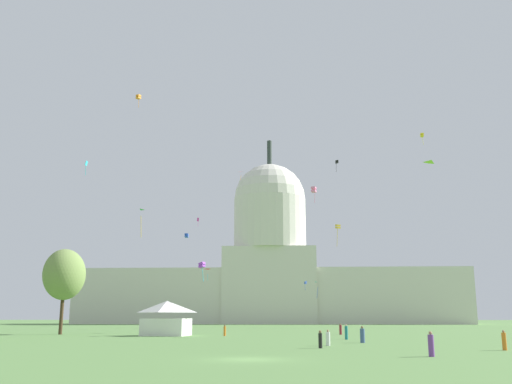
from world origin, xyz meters
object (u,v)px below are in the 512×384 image
person_teal_deep_crowd (346,333)px  kite_magenta_mid (198,220)px  kite_pink_high (240,173)px  person_white_front_right (328,339)px  person_purple_edge_east (431,345)px  person_orange_near_tent (504,341)px  kite_pink_mid (314,190)px  kite_turquoise_low (318,285)px  kite_cyan_mid (86,165)px  person_maroon_back_left (341,329)px  kite_red_low (208,271)px  kite_green_low (144,214)px  kite_blue_mid (187,236)px  kite_blue_low (305,283)px  kite_gold_mid (338,227)px  kite_lime_mid (432,162)px  person_black_near_tree_west (320,340)px  person_denim_mid_left (362,335)px  kite_black_high (337,162)px  event_tent (167,318)px  kite_yellow_high (422,135)px  person_orange_mid_center (225,331)px  capitol_building (270,269)px  kite_violet_low (202,265)px  kite_orange_high (138,97)px

person_teal_deep_crowd → kite_magenta_mid: (-36.72, 113.20, 32.84)m
kite_magenta_mid → kite_pink_high: size_ratio=1.34×
person_white_front_right → person_purple_edge_east: bearing=132.0°
person_orange_near_tent → kite_pink_mid: kite_pink_mid is taller
kite_pink_mid → kite_turquoise_low: (2.49, 43.79, -14.93)m
kite_cyan_mid → kite_pink_high: bearing=32.7°
person_maroon_back_left → kite_red_low: 58.57m
kite_green_low → kite_cyan_mid: size_ratio=1.36×
kite_blue_mid → kite_blue_low: 43.52m
kite_gold_mid → person_white_front_right: bearing=-128.7°
person_white_front_right → kite_lime_mid: bearing=-103.0°
kite_pink_mid → kite_pink_high: 55.40m
person_white_front_right → kite_blue_low: size_ratio=0.52×
kite_cyan_mid → kite_blue_low: size_ratio=0.94×
person_purple_edge_east → person_black_near_tree_west: (-7.08, 10.11, -0.07)m
person_maroon_back_left → person_denim_mid_left: bearing=-132.3°
kite_black_high → event_tent: bearing=154.0°
person_teal_deep_crowd → kite_yellow_high: 98.42m
person_orange_mid_center → person_black_near_tree_west: 32.64m
person_denim_mid_left → kite_pink_high: bearing=-72.5°
kite_blue_mid → kite_pink_high: 24.16m
person_purple_edge_east → person_maroon_back_left: (-2.13, 47.63, -0.02)m
kite_black_high → kite_yellow_high: bearing=-58.7°
person_orange_mid_center → kite_cyan_mid: 41.46m
kite_black_high → kite_pink_mid: bearing=170.4°
kite_pink_high → kite_gold_mid: bearing=-64.1°
person_orange_near_tent → kite_gold_mid: bearing=53.2°
person_denim_mid_left → kite_cyan_mid: (-43.47, 34.05, 28.31)m
person_white_front_right → person_teal_deep_crowd: bearing=-83.1°
kite_black_high → kite_lime_mid: size_ratio=1.63×
kite_turquoise_low → kite_green_low: (-26.86, -70.65, 5.88)m
person_teal_deep_crowd → kite_pink_high: 93.63m
person_orange_mid_center → kite_green_low: 19.86m
person_orange_near_tent → person_orange_mid_center: bearing=82.3°
capitol_building → person_teal_deep_crowd: bearing=-84.3°
kite_pink_mid → kite_green_low: size_ratio=0.85×
kite_green_low → kite_violet_low: 12.17m
person_orange_near_tent → person_purple_edge_east: bearing=178.6°
kite_orange_high → kite_magenta_mid: size_ratio=1.02×
kite_blue_mid → kite_orange_high: kite_orange_high is taller
person_purple_edge_east → kite_turquoise_low: kite_turquoise_low is taller
person_white_front_right → kite_green_low: size_ratio=0.41×
person_teal_deep_crowd → person_orange_near_tent: bearing=-29.0°
kite_turquoise_low → kite_yellow_high: kite_yellow_high is taller
person_purple_edge_east → kite_blue_low: size_ratio=0.61×
person_orange_mid_center → kite_cyan_mid: (-26.74, 14.16, 28.36)m
capitol_building → person_teal_deep_crowd: 140.39m
person_white_front_right → kite_black_high: kite_black_high is taller
person_maroon_back_left → capitol_building: bearing=54.8°
kite_blue_low → kite_orange_high: bearing=110.5°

